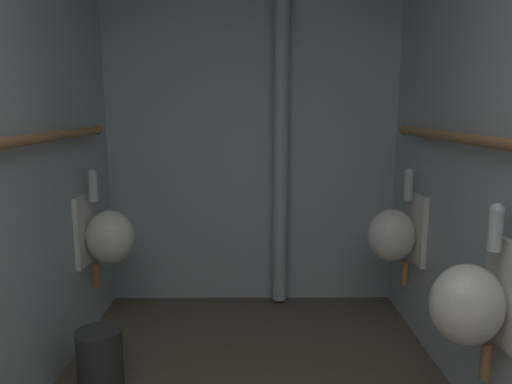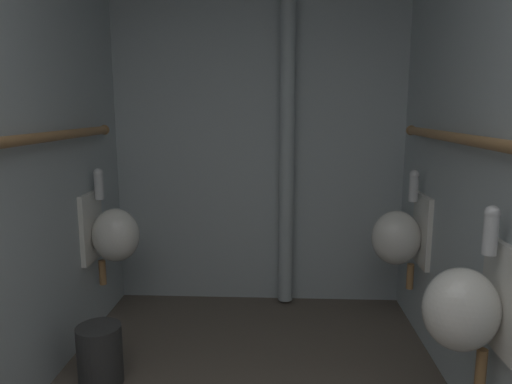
% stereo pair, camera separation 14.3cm
% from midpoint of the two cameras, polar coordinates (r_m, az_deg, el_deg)
% --- Properties ---
extents(wall_back, '(2.22, 0.06, 2.57)m').
position_cam_midpoint_polar(wall_back, '(3.46, -1.71, 7.64)').
color(wall_back, '#ACB7BA').
rests_on(wall_back, ground).
extents(urinal_left_mid, '(0.32, 0.30, 0.76)m').
position_cam_midpoint_polar(urinal_left_mid, '(3.11, -18.84, -4.99)').
color(urinal_left_mid, silver).
extents(urinal_right_mid, '(0.32, 0.30, 0.76)m').
position_cam_midpoint_polar(urinal_right_mid, '(2.14, 22.87, -12.16)').
color(urinal_right_mid, silver).
extents(urinal_right_far, '(0.32, 0.30, 0.76)m').
position_cam_midpoint_polar(urinal_right_far, '(3.09, 15.15, -4.90)').
color(urinal_right_far, silver).
extents(standpipe_back_wall, '(0.11, 0.11, 2.52)m').
position_cam_midpoint_polar(standpipe_back_wall, '(3.35, 1.78, 7.55)').
color(standpipe_back_wall, '#ACB7BA').
rests_on(standpipe_back_wall, ground).
extents(waste_bin, '(0.23, 0.23, 0.32)m').
position_cam_midpoint_polar(waste_bin, '(2.72, -19.82, -18.52)').
color(waste_bin, '#2D2D2D').
rests_on(waste_bin, ground).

